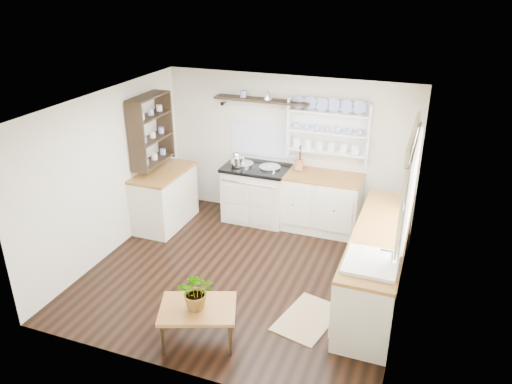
# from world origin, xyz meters

# --- Properties ---
(floor) EXTENTS (4.00, 3.80, 0.01)m
(floor) POSITION_xyz_m (0.00, 0.00, 0.00)
(floor) COLOR black
(floor) RESTS_ON ground
(wall_back) EXTENTS (4.00, 0.02, 2.30)m
(wall_back) POSITION_xyz_m (0.00, 1.90, 1.15)
(wall_back) COLOR beige
(wall_back) RESTS_ON ground
(wall_right) EXTENTS (0.02, 3.80, 2.30)m
(wall_right) POSITION_xyz_m (2.00, 0.00, 1.15)
(wall_right) COLOR beige
(wall_right) RESTS_ON ground
(wall_left) EXTENTS (0.02, 3.80, 2.30)m
(wall_left) POSITION_xyz_m (-2.00, 0.00, 1.15)
(wall_left) COLOR beige
(wall_left) RESTS_ON ground
(ceiling) EXTENTS (4.00, 3.80, 0.01)m
(ceiling) POSITION_xyz_m (0.00, 0.00, 2.30)
(ceiling) COLOR white
(ceiling) RESTS_ON wall_back
(window) EXTENTS (0.08, 1.55, 1.22)m
(window) POSITION_xyz_m (1.95, 0.15, 1.56)
(window) COLOR white
(window) RESTS_ON wall_right
(aga_cooker) EXTENTS (1.02, 0.71, 0.94)m
(aga_cooker) POSITION_xyz_m (-0.41, 1.57, 0.46)
(aga_cooker) COLOR beige
(aga_cooker) RESTS_ON floor
(back_cabinets) EXTENTS (1.27, 0.63, 0.90)m
(back_cabinets) POSITION_xyz_m (0.60, 1.60, 0.46)
(back_cabinets) COLOR beige
(back_cabinets) RESTS_ON floor
(right_cabinets) EXTENTS (0.62, 2.43, 0.90)m
(right_cabinets) POSITION_xyz_m (1.70, 0.10, 0.46)
(right_cabinets) COLOR beige
(right_cabinets) RESTS_ON floor
(belfast_sink) EXTENTS (0.55, 0.60, 0.45)m
(belfast_sink) POSITION_xyz_m (1.70, -0.65, 0.80)
(belfast_sink) COLOR white
(belfast_sink) RESTS_ON right_cabinets
(left_cabinets) EXTENTS (0.62, 1.13, 0.90)m
(left_cabinets) POSITION_xyz_m (-1.70, 0.90, 0.46)
(left_cabinets) COLOR beige
(left_cabinets) RESTS_ON floor
(plate_rack) EXTENTS (1.20, 0.22, 0.90)m
(plate_rack) POSITION_xyz_m (0.65, 1.86, 1.56)
(plate_rack) COLOR white
(plate_rack) RESTS_ON wall_back
(high_shelf) EXTENTS (1.50, 0.29, 0.16)m
(high_shelf) POSITION_xyz_m (-0.40, 1.78, 1.91)
(high_shelf) COLOR black
(high_shelf) RESTS_ON wall_back
(left_shelving) EXTENTS (0.28, 0.80, 1.05)m
(left_shelving) POSITION_xyz_m (-1.84, 0.90, 1.55)
(left_shelving) COLOR black
(left_shelving) RESTS_ON wall_left
(kettle) EXTENTS (0.18, 0.18, 0.22)m
(kettle) POSITION_xyz_m (-0.69, 1.45, 1.04)
(kettle) COLOR silver
(kettle) RESTS_ON aga_cooker
(utensil_crock) EXTENTS (0.13, 0.13, 0.15)m
(utensil_crock) POSITION_xyz_m (0.25, 1.68, 0.99)
(utensil_crock) COLOR #965C37
(utensil_crock) RESTS_ON back_cabinets
(center_table) EXTENTS (0.95, 0.82, 0.44)m
(center_table) POSITION_xyz_m (0.03, -1.40, 0.39)
(center_table) COLOR brown
(center_table) RESTS_ON floor
(potted_plant) EXTENTS (0.48, 0.45, 0.42)m
(potted_plant) POSITION_xyz_m (0.03, -1.40, 0.65)
(potted_plant) COLOR #3F7233
(potted_plant) RESTS_ON center_table
(floor_rug) EXTENTS (0.73, 0.95, 0.02)m
(floor_rug) POSITION_xyz_m (1.05, -0.64, 0.01)
(floor_rug) COLOR olive
(floor_rug) RESTS_ON floor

